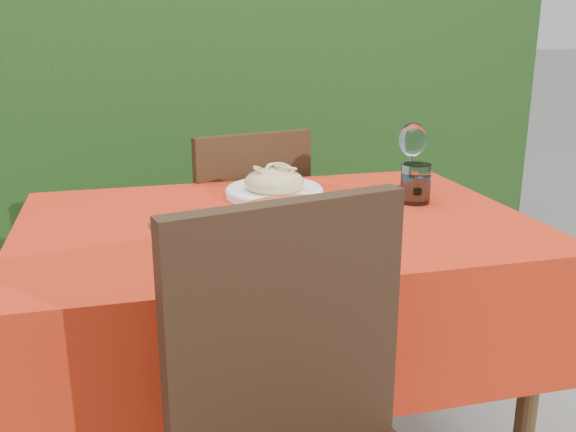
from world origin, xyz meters
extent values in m
cube|color=black|center=(0.00, 1.55, 0.80)|extent=(3.20, 0.55, 1.60)
cube|color=#432C15|center=(0.00, 0.00, 0.72)|extent=(1.20, 0.80, 0.04)
cylinder|color=#432C15|center=(0.54, -0.34, 0.35)|extent=(0.05, 0.05, 0.70)
cylinder|color=#432C15|center=(-0.54, 0.34, 0.35)|extent=(0.05, 0.05, 0.70)
cylinder|color=#432C15|center=(0.54, 0.34, 0.35)|extent=(0.05, 0.05, 0.70)
cube|color=red|center=(0.00, 0.00, 0.59)|extent=(1.26, 0.86, 0.32)
cube|color=black|center=(-0.11, -0.56, 0.71)|extent=(0.43, 0.14, 0.47)
cube|color=black|center=(0.01, 0.66, 0.43)|extent=(0.48, 0.48, 0.04)
cube|color=black|center=(0.04, 0.48, 0.67)|extent=(0.40, 0.12, 0.44)
cylinder|color=black|center=(0.14, 0.86, 0.20)|extent=(0.03, 0.03, 0.41)
cylinder|color=black|center=(-0.20, 0.79, 0.20)|extent=(0.03, 0.03, 0.41)
cylinder|color=black|center=(0.21, 0.53, 0.20)|extent=(0.03, 0.03, 0.41)
cylinder|color=black|center=(-0.12, 0.46, 0.20)|extent=(0.03, 0.03, 0.41)
cylinder|color=silver|center=(0.03, -0.16, 0.76)|extent=(0.37, 0.37, 0.02)
cylinder|color=#C9501C|center=(0.03, -0.16, 0.78)|extent=(0.44, 0.44, 0.02)
cylinder|color=#AB0B0B|center=(0.03, -0.16, 0.80)|extent=(0.35, 0.35, 0.01)
cylinder|color=white|center=(0.05, 0.22, 0.76)|extent=(0.28, 0.28, 0.02)
ellipsoid|color=#CBBA7F|center=(0.05, 0.22, 0.79)|extent=(0.23, 0.23, 0.08)
cylinder|color=silver|center=(0.41, 0.05, 0.80)|extent=(0.08, 0.08, 0.11)
cylinder|color=#92B6C6|center=(0.41, 0.05, 0.79)|extent=(0.07, 0.07, 0.08)
cylinder|color=silver|center=(0.46, 0.20, 0.75)|extent=(0.07, 0.07, 0.01)
cylinder|color=silver|center=(0.46, 0.20, 0.81)|extent=(0.01, 0.01, 0.10)
ellipsoid|color=silver|center=(0.46, 0.20, 0.90)|extent=(0.08, 0.08, 0.10)
cube|color=silver|center=(-0.30, -0.07, 0.75)|extent=(0.04, 0.18, 0.00)
camera|label=1|loc=(-0.36, -1.50, 1.21)|focal=40.00mm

